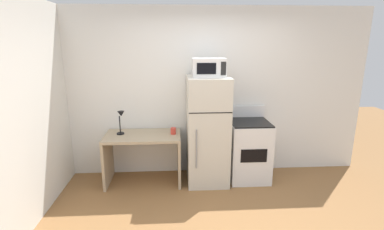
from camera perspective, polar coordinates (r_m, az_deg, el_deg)
wall_back_white at (r=4.52m, az=3.03°, el=4.47°), size 5.00×0.10×2.60m
desk at (r=4.37m, az=-9.71°, el=-6.75°), size 1.11×0.62×0.75m
desk_lamp at (r=4.30m, az=-14.02°, el=-0.72°), size 0.14×0.12×0.35m
coffee_mug at (r=4.25m, az=-3.76°, el=-3.18°), size 0.08×0.08×0.09m
refrigerator at (r=4.25m, az=3.12°, el=-3.11°), size 0.60×0.68×1.60m
microwave at (r=4.05m, az=3.34°, el=9.46°), size 0.46×0.35×0.26m
oven_range at (r=4.51m, az=11.19°, el=-6.84°), size 0.60×0.61×1.10m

